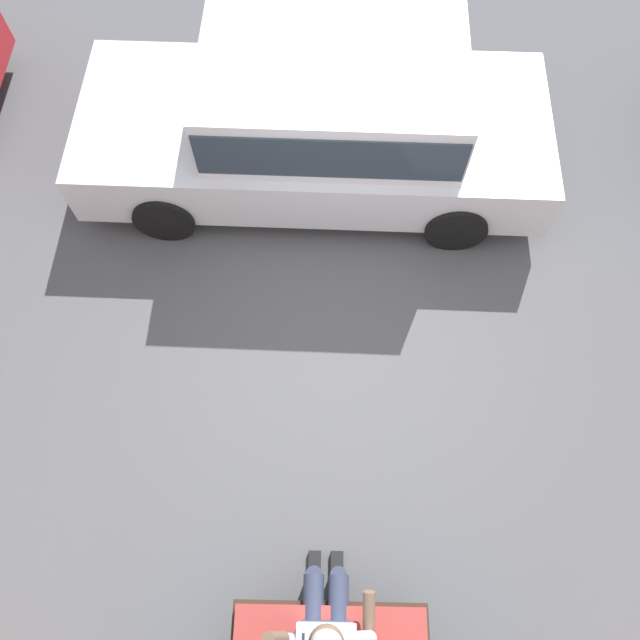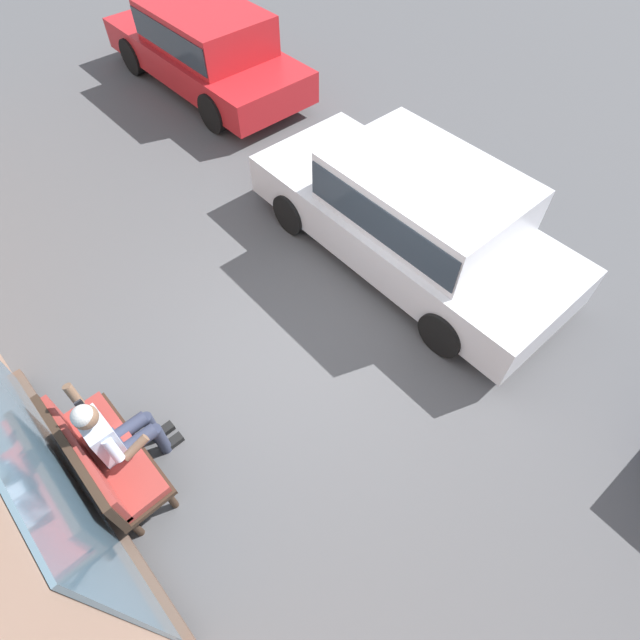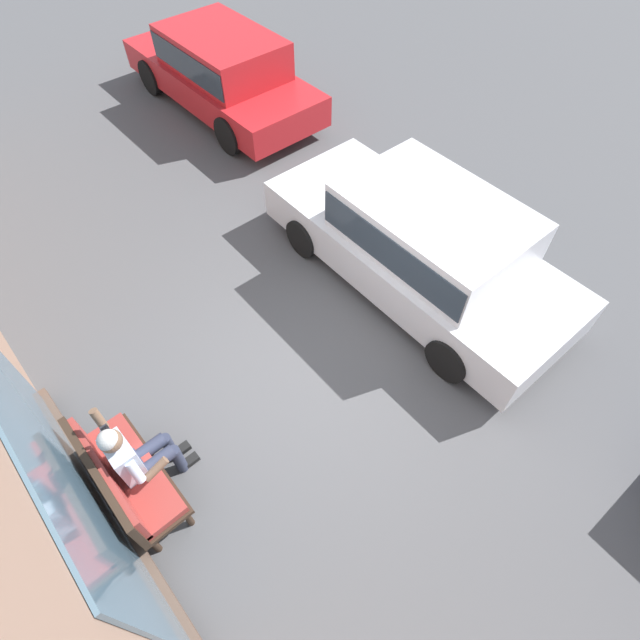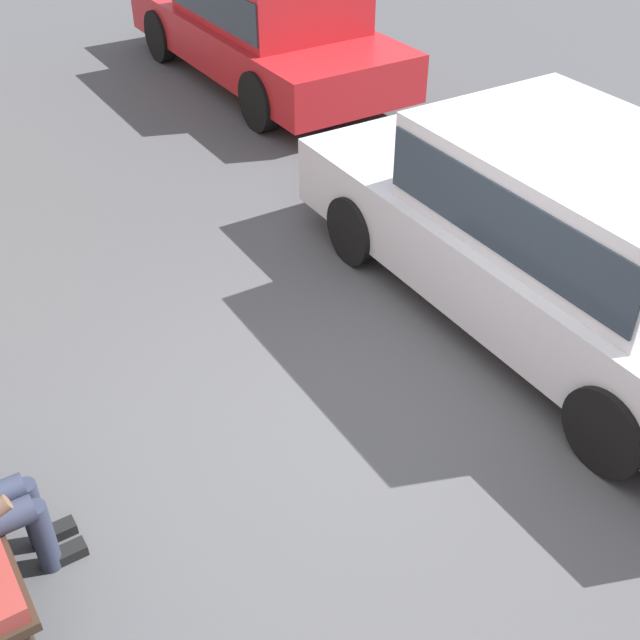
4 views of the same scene
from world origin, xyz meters
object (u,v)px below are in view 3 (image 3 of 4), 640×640
object	(u,v)px
bench	(122,477)
parked_car_far	(222,68)
person_on_phone	(136,456)
parked_car_mid	(423,240)

from	to	relation	value
bench	parked_car_far	bearing A→B (deg)	-42.07
bench	parked_car_far	world-z (taller)	parked_car_far
person_on_phone	parked_car_far	xyz separation A→B (m)	(5.89, -5.12, 0.12)
parked_car_mid	bench	bearing A→B (deg)	91.68
bench	parked_car_mid	bearing A→B (deg)	-88.32
parked_car_mid	person_on_phone	bearing A→B (deg)	91.32
bench	person_on_phone	xyz separation A→B (m)	(0.03, -0.22, 0.13)
parked_car_mid	parked_car_far	xyz separation A→B (m)	(5.79, -0.72, 0.01)
bench	parked_car_mid	distance (m)	4.63
person_on_phone	parked_car_far	world-z (taller)	parked_car_far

